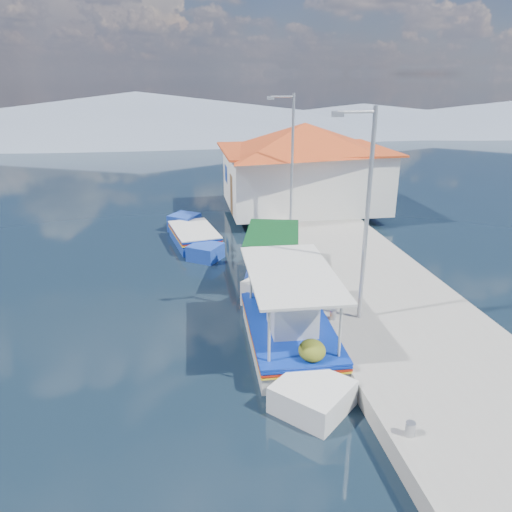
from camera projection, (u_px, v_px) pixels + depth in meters
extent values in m
plane|color=black|center=(209.00, 386.00, 12.15)|extent=(160.00, 160.00, 0.00)
cube|color=gray|center=(354.00, 272.00, 18.51)|extent=(5.00, 44.00, 0.50)
cylinder|color=#A5A8AD|center=(410.00, 429.00, 9.72)|extent=(0.20, 0.20, 0.30)
cylinder|color=#A5A8AD|center=(333.00, 314.00, 14.35)|extent=(0.20, 0.20, 0.30)
cylinder|color=#A5A8AD|center=(288.00, 247.00, 19.90)|extent=(0.20, 0.20, 0.30)
cylinder|color=#A5A8AD|center=(262.00, 210.00, 25.45)|extent=(0.20, 0.20, 0.30)
cube|color=silver|center=(289.00, 340.00, 13.81)|extent=(2.30, 4.34, 0.94)
cube|color=silver|center=(268.00, 295.00, 16.37)|extent=(2.21, 2.21, 1.03)
cube|color=silver|center=(319.00, 400.00, 11.28)|extent=(2.14, 2.14, 0.89)
cube|color=#0B2995|center=(290.00, 327.00, 13.66)|extent=(2.37, 4.47, 0.06)
cube|color=red|center=(290.00, 329.00, 13.69)|extent=(2.37, 4.47, 0.05)
cube|color=yellow|center=(290.00, 331.00, 13.71)|extent=(2.37, 4.47, 0.04)
cube|color=#0B2995|center=(290.00, 324.00, 13.64)|extent=(2.39, 4.43, 0.05)
cube|color=brown|center=(290.00, 325.00, 13.65)|extent=(2.12, 4.25, 0.05)
cube|color=silver|center=(293.00, 313.00, 13.19)|extent=(1.23, 1.32, 1.08)
cube|color=silver|center=(293.00, 294.00, 12.99)|extent=(1.34, 1.42, 0.06)
cylinder|color=beige|center=(248.00, 277.00, 14.87)|extent=(0.07, 0.07, 1.58)
cylinder|color=beige|center=(303.00, 273.00, 15.18)|extent=(0.07, 0.07, 1.58)
cylinder|color=beige|center=(274.00, 335.00, 11.56)|extent=(0.07, 0.07, 1.58)
cylinder|color=beige|center=(344.00, 328.00, 11.87)|extent=(0.07, 0.07, 1.58)
cube|color=silver|center=(291.00, 273.00, 13.10)|extent=(2.41, 4.34, 0.07)
ellipsoid|color=#445015|center=(266.00, 297.00, 14.75)|extent=(0.75, 0.82, 0.56)
ellipsoid|color=#445015|center=(284.00, 290.00, 15.34)|extent=(0.63, 0.69, 0.47)
ellipsoid|color=#445015|center=(316.00, 350.00, 11.96)|extent=(0.67, 0.74, 0.50)
sphere|color=orange|center=(318.00, 290.00, 14.11)|extent=(0.39, 0.39, 0.39)
cube|color=#1B3EA5|center=(272.00, 280.00, 17.91)|extent=(2.46, 3.56, 0.83)
cube|color=#1B3EA5|center=(249.00, 258.00, 19.75)|extent=(1.72, 1.72, 0.91)
cube|color=#1B3EA5|center=(299.00, 303.00, 16.10)|extent=(1.67, 1.67, 0.78)
cube|color=#0B2995|center=(272.00, 270.00, 17.78)|extent=(2.54, 3.66, 0.05)
cube|color=red|center=(272.00, 272.00, 17.80)|extent=(2.54, 3.66, 0.04)
cube|color=yellow|center=(272.00, 274.00, 17.82)|extent=(2.54, 3.66, 0.03)
cube|color=#1B3EA5|center=(272.00, 269.00, 17.76)|extent=(2.55, 3.64, 0.04)
cube|color=brown|center=(272.00, 269.00, 17.77)|extent=(2.31, 3.46, 0.04)
cylinder|color=beige|center=(240.00, 243.00, 18.44)|extent=(0.06, 0.06, 1.39)
cylinder|color=beige|center=(274.00, 238.00, 18.95)|extent=(0.06, 0.06, 1.39)
cylinder|color=beige|center=(271.00, 267.00, 16.10)|extent=(0.06, 0.06, 1.39)
cylinder|color=beige|center=(308.00, 261.00, 16.61)|extent=(0.06, 0.06, 1.39)
cube|color=#0C3C19|center=(273.00, 233.00, 17.28)|extent=(2.55, 3.58, 0.06)
cube|color=#1B3EA5|center=(194.00, 240.00, 22.24)|extent=(2.25, 3.47, 0.90)
cube|color=#1B3EA5|center=(200.00, 224.00, 24.22)|extent=(1.70, 1.70, 0.99)
cube|color=#1B3EA5|center=(187.00, 255.00, 20.28)|extent=(1.66, 1.66, 0.85)
cube|color=#0B2995|center=(194.00, 231.00, 22.10)|extent=(2.32, 3.58, 0.06)
cube|color=red|center=(194.00, 232.00, 22.12)|extent=(2.32, 3.58, 0.05)
cube|color=yellow|center=(194.00, 234.00, 22.15)|extent=(2.32, 3.58, 0.04)
cube|color=silver|center=(194.00, 229.00, 22.07)|extent=(2.33, 3.55, 0.05)
cube|color=brown|center=(194.00, 230.00, 22.08)|extent=(2.10, 3.39, 0.05)
cube|color=white|center=(303.00, 178.00, 26.27)|extent=(8.00, 6.00, 3.00)
cube|color=#B43419|center=(304.00, 149.00, 25.73)|extent=(8.64, 6.48, 0.10)
pyramid|color=#B43419|center=(305.00, 136.00, 25.50)|extent=(10.49, 10.49, 1.40)
cube|color=brown|center=(232.00, 195.00, 24.92)|extent=(0.06, 1.00, 2.00)
cube|color=#0B2995|center=(226.00, 174.00, 27.02)|extent=(0.06, 1.20, 0.90)
cylinder|color=#A5A8AD|center=(367.00, 219.00, 13.48)|extent=(0.12, 0.12, 6.00)
cylinder|color=#A5A8AD|center=(357.00, 112.00, 12.41)|extent=(1.00, 0.08, 0.08)
cube|color=#A5A8AD|center=(338.00, 114.00, 12.35)|extent=(0.30, 0.14, 0.14)
cylinder|color=#A5A8AD|center=(292.00, 164.00, 21.80)|extent=(0.12, 0.12, 6.00)
cylinder|color=#A5A8AD|center=(282.00, 97.00, 20.74)|extent=(1.00, 0.08, 0.08)
cube|color=#A5A8AD|center=(271.00, 98.00, 20.68)|extent=(0.30, 0.14, 0.14)
cone|color=slate|center=(137.00, 114.00, 62.37)|extent=(96.00, 96.00, 5.50)
cone|color=slate|center=(362.00, 118.00, 67.17)|extent=(76.80, 76.80, 3.80)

